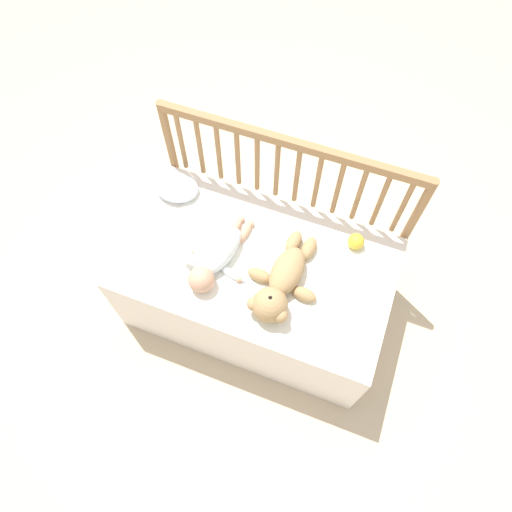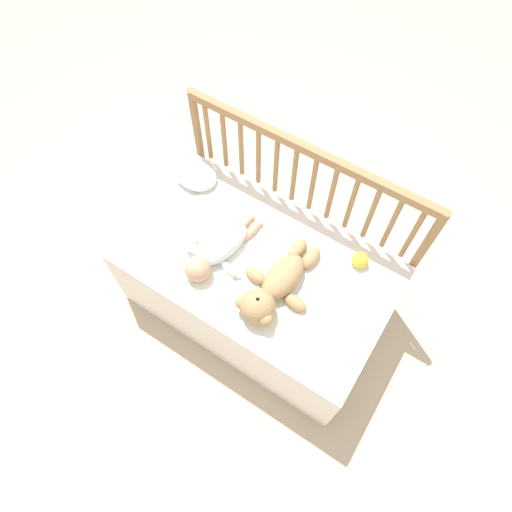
{
  "view_description": "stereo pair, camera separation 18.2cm",
  "coord_description": "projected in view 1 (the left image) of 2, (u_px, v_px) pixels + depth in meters",
  "views": [
    {
      "loc": [
        0.31,
        -0.82,
        2.11
      ],
      "look_at": [
        0.0,
        -0.01,
        0.5
      ],
      "focal_mm": 32.0,
      "sensor_mm": 36.0,
      "label": 1
    },
    {
      "loc": [
        0.47,
        -0.74,
        2.11
      ],
      "look_at": [
        0.0,
        -0.01,
        0.5
      ],
      "focal_mm": 32.0,
      "sensor_mm": 36.0,
      "label": 2
    }
  ],
  "objects": [
    {
      "name": "ground_plane",
      "position": [
        257.0,
        303.0,
        2.27
      ],
      "size": [
        12.0,
        12.0,
        0.0
      ],
      "primitive_type": "plane",
      "color": "#C6B293"
    },
    {
      "name": "crib_mattress",
      "position": [
        257.0,
        284.0,
        2.08
      ],
      "size": [
        1.13,
        0.66,
        0.44
      ],
      "color": "white",
      "rests_on": "ground_plane"
    },
    {
      "name": "crib_rail",
      "position": [
        286.0,
        179.0,
        1.93
      ],
      "size": [
        1.13,
        0.04,
        0.81
      ],
      "color": "#997047",
      "rests_on": "ground_plane"
    },
    {
      "name": "blanket",
      "position": [
        255.0,
        266.0,
        1.87
      ],
      "size": [
        0.81,
        0.53,
        0.01
      ],
      "color": "white",
      "rests_on": "crib_mattress"
    },
    {
      "name": "teddy_bear",
      "position": [
        281.0,
        283.0,
        1.77
      ],
      "size": [
        0.3,
        0.44,
        0.14
      ],
      "color": "tan",
      "rests_on": "crib_mattress"
    },
    {
      "name": "baby",
      "position": [
        217.0,
        258.0,
        1.84
      ],
      "size": [
        0.29,
        0.41,
        0.11
      ],
      "color": "white",
      "rests_on": "crib_mattress"
    },
    {
      "name": "small_pillow",
      "position": [
        177.0,
        188.0,
        2.03
      ],
      "size": [
        0.2,
        0.16,
        0.06
      ],
      "color": "silver",
      "rests_on": "crib_mattress"
    },
    {
      "name": "toy_ball",
      "position": [
        356.0,
        242.0,
        1.89
      ],
      "size": [
        0.07,
        0.07,
        0.07
      ],
      "color": "yellow",
      "rests_on": "crib_mattress"
    }
  ]
}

